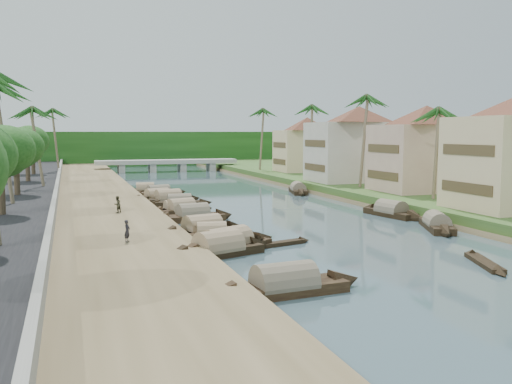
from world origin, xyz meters
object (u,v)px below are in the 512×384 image
object	(u,v)px
bridge	(167,163)
sampan_1	(218,249)
sampan_0	(284,286)
person_near	(127,231)

from	to	relation	value
bridge	sampan_1	size ratio (longest dim) A/B	3.30
sampan_0	sampan_1	bearing A→B (deg)	89.49
sampan_0	sampan_1	world-z (taller)	sampan_1
sampan_1	person_near	bearing A→B (deg)	136.25
sampan_1	bridge	bearing A→B (deg)	62.76
bridge	sampan_0	distance (m)	89.02
sampan_0	person_near	size ratio (longest dim) A/B	6.24
person_near	sampan_0	bearing A→B (deg)	-122.22
sampan_0	sampan_1	xyz separation A→B (m)	(-0.86, 9.48, 0.00)
bridge	sampan_0	bearing A→B (deg)	-95.87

